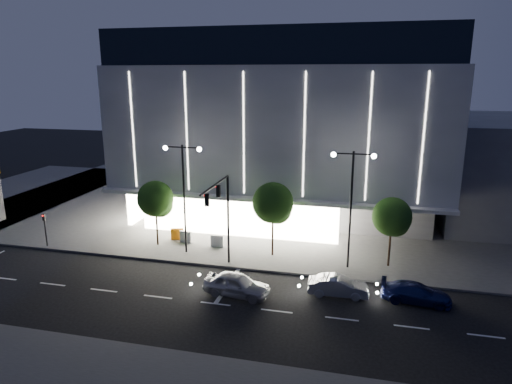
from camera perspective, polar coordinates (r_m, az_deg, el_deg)
The scene contains 16 objects.
ground at distance 32.09m, azimuth -7.69°, elevation -12.05°, with size 160.00×160.00×0.00m, color black.
sidewalk_museum at distance 52.93m, azimuth 6.80°, elevation -1.16°, with size 70.00×40.00×0.15m, color #474747.
museum at distance 49.83m, azimuth 4.54°, elevation 8.71°, with size 30.00×25.80×18.00m.
traffic_mast at distance 32.87m, azimuth -4.28°, elevation -1.87°, with size 0.33×5.89×7.07m.
street_lamp_west at distance 36.39m, azimuth -9.04°, elevation 1.11°, with size 3.16×0.36×9.00m.
street_lamp_east at distance 33.72m, azimuth 11.85°, elevation -0.09°, with size 3.16×0.36×9.00m.
ped_signal_far at distance 42.26m, azimuth -24.88°, elevation -3.93°, with size 0.22×0.24×3.00m.
tree_left at distance 38.97m, azimuth -12.41°, elevation -1.08°, with size 3.02×3.02×5.72m.
tree_mid at distance 35.75m, azimuth 2.17°, elevation -1.64°, with size 3.25×3.25×6.15m.
tree_right at distance 35.33m, azimuth 16.65°, elevation -3.23°, with size 2.91×2.91×5.51m.
car_lead at distance 30.86m, azimuth -2.44°, elevation -11.48°, with size 1.80×4.47×1.52m, color #A1A3A8.
car_second at distance 31.32m, azimuth 10.23°, elevation -11.51°, with size 1.39×3.98×1.31m, color silver.
car_third at distance 31.75m, azimuth 19.37°, elevation -11.82°, with size 1.78×4.38×1.27m, color navy.
barrier_b at distance 40.05m, azimuth -8.75°, elevation -5.55°, with size 1.10×0.25×1.00m, color #BABABA.
barrier_c at distance 40.89m, azimuth -9.82°, elevation -5.18°, with size 1.10×0.25×1.00m, color orange.
barrier_d at distance 38.77m, azimuth -4.87°, elevation -6.12°, with size 1.10×0.25×1.00m, color silver.
Camera 1 is at (10.72, -26.66, 14.28)m, focal length 32.00 mm.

